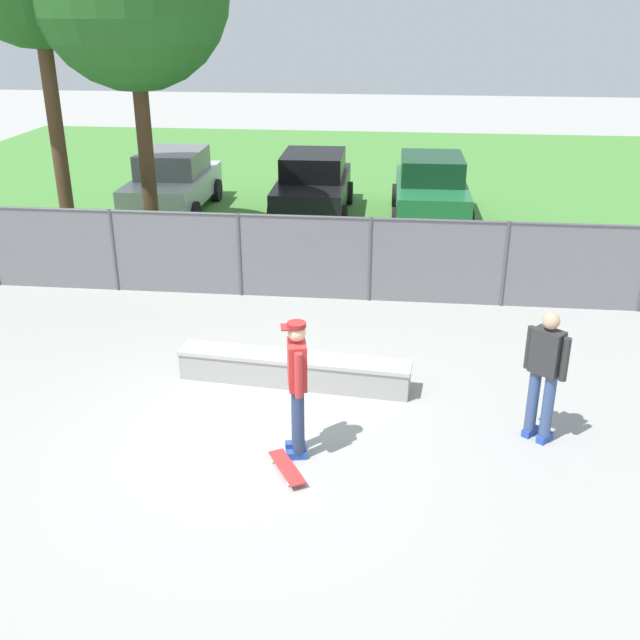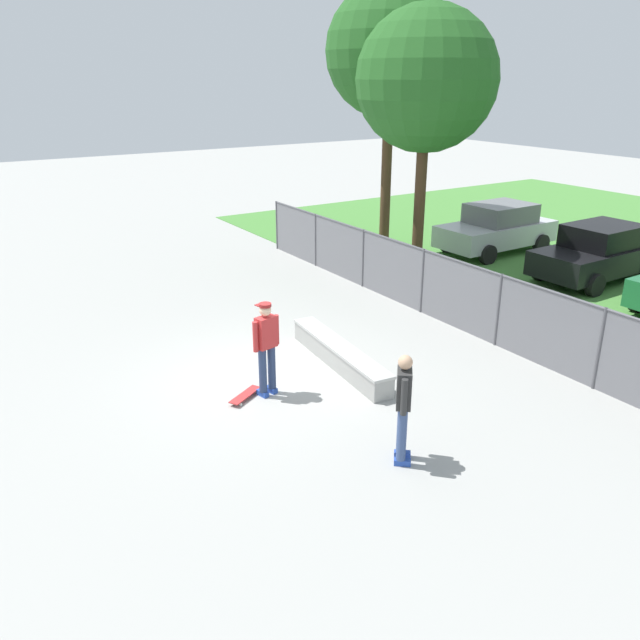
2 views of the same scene
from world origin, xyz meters
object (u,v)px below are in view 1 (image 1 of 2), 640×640
(concrete_ledge, at_px, (294,370))
(car_silver, at_px, (173,182))
(skateboarder, at_px, (297,382))
(car_green, at_px, (431,188))
(car_black, at_px, (313,184))
(bystander, at_px, (545,371))
(skateboard, at_px, (287,468))

(concrete_ledge, height_order, car_silver, car_silver)
(skateboarder, xyz_separation_m, car_green, (1.95, 11.52, -0.19))
(car_silver, xyz_separation_m, car_black, (3.85, 0.10, 0.00))
(concrete_ledge, height_order, bystander, bystander)
(skateboard, xyz_separation_m, car_green, (2.03, 11.96, 0.77))
(skateboard, relative_size, car_green, 0.19)
(concrete_ledge, bearing_deg, bystander, -18.76)
(skateboard, distance_m, car_green, 12.16)
(skateboarder, distance_m, skateboard, 1.06)
(car_silver, relative_size, car_black, 1.00)
(concrete_ledge, xyz_separation_m, skateboard, (0.25, -2.31, -0.17))
(concrete_ledge, height_order, car_green, car_green)
(concrete_ledge, relative_size, car_black, 0.85)
(skateboard, height_order, car_green, car_green)
(car_green, relative_size, bystander, 2.32)
(concrete_ledge, distance_m, skateboarder, 2.06)
(skateboard, height_order, car_silver, car_silver)
(skateboarder, relative_size, car_green, 0.43)
(car_black, relative_size, bystander, 2.32)
(skateboard, height_order, car_black, car_black)
(skateboard, distance_m, car_silver, 12.96)
(car_green, bearing_deg, skateboarder, -99.61)
(skateboarder, distance_m, car_black, 11.66)
(concrete_ledge, xyz_separation_m, car_black, (-0.87, 9.73, 0.60))
(car_silver, distance_m, car_green, 6.99)
(skateboarder, height_order, car_green, skateboarder)
(car_silver, bearing_deg, car_black, 1.42)
(skateboarder, bearing_deg, car_silver, 113.67)
(skateboarder, height_order, skateboard, skateboarder)
(car_green, distance_m, bystander, 10.88)
(concrete_ledge, distance_m, bystander, 3.71)
(skateboarder, relative_size, skateboard, 2.32)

